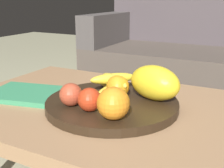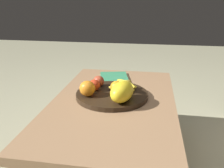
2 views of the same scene
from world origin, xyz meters
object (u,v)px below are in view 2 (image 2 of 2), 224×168
at_px(apple_front, 94,85).
at_px(apple_left, 99,81).
at_px(fruit_bowl, 112,95).
at_px(magazine, 114,78).
at_px(banana_bunch, 124,87).
at_px(orange_front, 117,87).
at_px(orange_left, 87,88).
at_px(coffee_table, 114,108).
at_px(melon_large_front, 122,92).

height_order(apple_front, apple_left, same).
xyz_separation_m(fruit_bowl, apple_left, (-0.08, -0.09, 0.05)).
bearing_deg(apple_left, magazine, 165.12).
xyz_separation_m(banana_bunch, magazine, (-0.27, -0.10, -0.04)).
bearing_deg(orange_front, orange_left, -67.38).
bearing_deg(orange_left, fruit_bowl, 118.94).
height_order(coffee_table, fruit_bowl, fruit_bowl).
distance_m(fruit_bowl, banana_bunch, 0.08).
relative_size(apple_left, banana_bunch, 0.39).
relative_size(coffee_table, banana_bunch, 6.53).
relative_size(coffee_table, orange_front, 15.74).
relative_size(fruit_bowl, banana_bunch, 2.34).
height_order(coffee_table, apple_front, apple_front).
bearing_deg(melon_large_front, apple_left, -139.69).
height_order(fruit_bowl, apple_front, apple_front).
height_order(fruit_bowl, apple_left, apple_left).
xyz_separation_m(melon_large_front, banana_bunch, (-0.13, -0.00, -0.02)).
height_order(orange_front, banana_bunch, orange_front).
height_order(banana_bunch, magazine, banana_bunch).
bearing_deg(apple_left, apple_front, -8.14).
xyz_separation_m(coffee_table, banana_bunch, (-0.07, 0.05, 0.10)).
relative_size(melon_large_front, magazine, 0.66).
xyz_separation_m(orange_front, magazine, (-0.30, -0.06, -0.05)).
distance_m(orange_front, orange_left, 0.16).
bearing_deg(fruit_bowl, apple_left, -131.45).
bearing_deg(orange_left, banana_bunch, 116.89).
relative_size(coffee_table, fruit_bowl, 2.78).
height_order(orange_front, apple_front, orange_front).
bearing_deg(magazine, orange_left, -25.65).
relative_size(coffee_table, magazine, 4.38).
xyz_separation_m(fruit_bowl, orange_left, (0.07, -0.12, 0.05)).
distance_m(orange_left, banana_bunch, 0.21).
bearing_deg(apple_front, apple_left, 171.86).
xyz_separation_m(orange_left, apple_front, (-0.08, 0.02, -0.01)).
xyz_separation_m(apple_front, banana_bunch, (-0.01, 0.17, -0.00)).
xyz_separation_m(melon_large_front, orange_front, (-0.10, -0.04, -0.02)).
distance_m(melon_large_front, orange_front, 0.11).
distance_m(fruit_bowl, apple_front, 0.11).
distance_m(apple_front, banana_bunch, 0.17).
distance_m(coffee_table, orange_front, 0.11).
relative_size(melon_large_front, apple_front, 2.55).
xyz_separation_m(orange_left, magazine, (-0.36, 0.08, -0.06)).
bearing_deg(banana_bunch, apple_front, -85.80).
distance_m(apple_front, apple_left, 0.07).
distance_m(coffee_table, apple_front, 0.17).
bearing_deg(banana_bunch, magazine, -159.97).
bearing_deg(coffee_table, orange_left, -79.26).
relative_size(apple_left, magazine, 0.26).
distance_m(coffee_table, orange_left, 0.18).
xyz_separation_m(coffee_table, melon_large_front, (0.07, 0.05, 0.12)).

